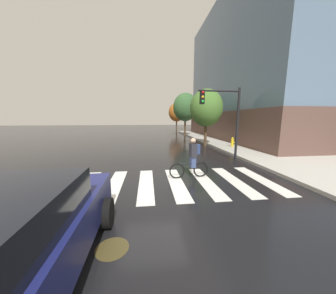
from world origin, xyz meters
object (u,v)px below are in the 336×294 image
Objects in this scene: manhole_cover at (112,248)px; street_tree_mid at (185,107)px; street_tree_near at (206,108)px; sedan_near at (5,246)px; street_tree_far at (177,112)px; fire_hydrant at (232,142)px; traffic_light_near at (224,112)px; cyclist at (192,158)px.

manhole_cover is 21.86m from street_tree_mid.
sedan_near is at bearing -119.02° from street_tree_near.
street_tree_far reaches higher than manhole_cover.
street_tree_far reaches higher than fire_hydrant.
fire_hydrant is 10.88m from street_tree_mid.
traffic_light_near is 23.08m from street_tree_far.
street_tree_near is at bearing 63.77° from manhole_cover.
sedan_near is at bearing -128.98° from cyclist.
street_tree_mid is (0.80, 14.15, 1.12)m from traffic_light_near.
cyclist reaches higher than fire_hydrant.
street_tree_far is (0.33, 17.73, 0.22)m from street_tree_near.
street_tree_far is at bearing 78.22° from manhole_cover.
traffic_light_near is 5.38× the size of fire_hydrant.
street_tree_far is (3.62, 25.77, 2.75)m from cyclist.
street_tree_far reaches higher than sedan_near.
manhole_cover is at bearing -101.78° from street_tree_far.
cyclist reaches higher than sedan_near.
street_tree_near is (3.29, 8.04, 2.53)m from cyclist.
traffic_light_near reaches higher than cyclist.
manhole_cover is at bearing 34.26° from sedan_near.
manhole_cover is 0.13× the size of street_tree_near.
sedan_near is 2.71× the size of cyclist.
sedan_near is 22.83m from street_tree_mid.
sedan_near is 14.68m from street_tree_near.
manhole_cover is 4.66m from cyclist.
cyclist reaches higher than manhole_cover.
fire_hydrant is at bearing 53.65° from manhole_cover.
street_tree_far is at bearing 76.40° from sedan_near.
manhole_cover is at bearing -123.82° from cyclist.
street_tree_near is (5.83, 11.84, 3.37)m from manhole_cover.
sedan_near is 0.79× the size of street_tree_mid.
street_tree_mid reaches higher than sedan_near.
fire_hydrant is 0.13× the size of street_tree_mid.
cyclist is 26.16m from street_tree_far.
sedan_near is (-1.18, -0.80, 0.82)m from manhole_cover.
street_tree_far is at bearing 94.71° from fire_hydrant.
cyclist is at bearing 51.02° from sedan_near.
sedan_near is 0.93× the size of street_tree_near.
cyclist is (3.73, 4.61, 0.02)m from sedan_near.
cyclist is 9.04m from street_tree_near.
fire_hydrant is (2.65, 3.99, -2.33)m from traffic_light_near.
sedan_near is at bearing -130.55° from traffic_light_near.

